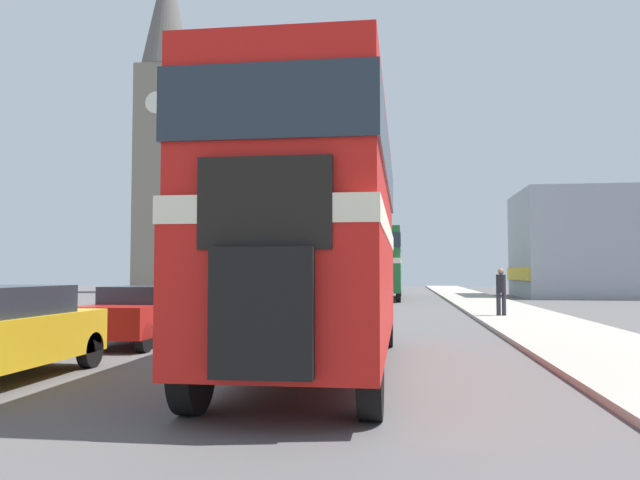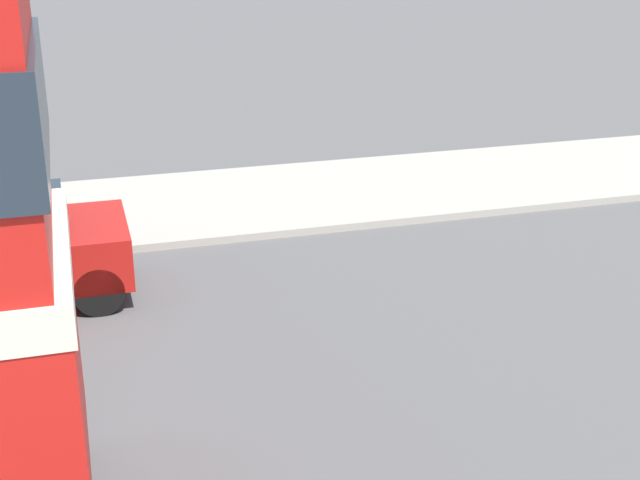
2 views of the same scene
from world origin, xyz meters
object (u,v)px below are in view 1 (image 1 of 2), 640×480
at_px(bus_distant, 381,258).
at_px(church_tower, 166,115).
at_px(car_parked_mid, 142,314).
at_px(pedestrian_walking, 501,289).
at_px(double_decker_bus, 320,221).

height_order(bus_distant, church_tower, church_tower).
relative_size(car_parked_mid, church_tower, 0.13).
xyz_separation_m(bus_distant, pedestrian_walking, (4.97, -16.26, -1.47)).
bearing_deg(bus_distant, double_decker_bus, -90.15).
xyz_separation_m(double_decker_bus, bus_distant, (0.07, 28.96, -0.07)).
distance_m(bus_distant, car_parked_mid, 26.15).
xyz_separation_m(bus_distant, church_tower, (-18.81, 10.85, 12.61)).
bearing_deg(church_tower, bus_distant, -29.98).
height_order(double_decker_bus, bus_distant, double_decker_bus).
xyz_separation_m(bus_distant, car_parked_mid, (-4.84, -25.63, -1.85)).
bearing_deg(double_decker_bus, church_tower, 115.20).
height_order(car_parked_mid, pedestrian_walking, pedestrian_walking).
height_order(pedestrian_walking, church_tower, church_tower).
bearing_deg(church_tower, double_decker_bus, -64.80).
xyz_separation_m(pedestrian_walking, church_tower, (-23.78, 27.12, 14.09)).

